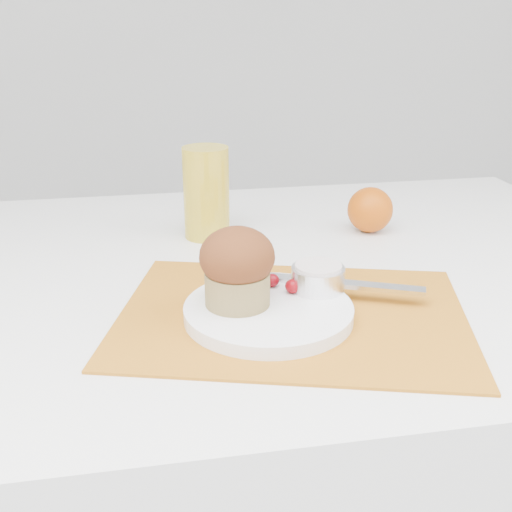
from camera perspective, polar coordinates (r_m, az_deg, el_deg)
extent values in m
cube|color=white|center=(1.10, -0.31, -19.21)|extent=(1.20, 0.80, 0.75)
cube|color=#BA6D19|center=(0.76, 3.25, -5.27)|extent=(0.47, 0.40, 0.00)
cylinder|color=white|center=(0.75, 1.12, -4.95)|extent=(0.21, 0.21, 0.02)
cylinder|color=white|center=(0.78, 5.53, -1.98)|extent=(0.08, 0.08, 0.03)
cylinder|color=silver|center=(0.78, 5.56, -1.01)|extent=(0.06, 0.06, 0.01)
ellipsoid|color=#520208|center=(0.79, 1.44, -2.17)|extent=(0.02, 0.02, 0.02)
ellipsoid|color=#5D0207|center=(0.77, 3.30, -2.69)|extent=(0.02, 0.02, 0.02)
cube|color=silver|center=(0.80, 6.89, -2.40)|extent=(0.21, 0.11, 0.01)
sphere|color=#BE4E06|center=(1.05, 10.11, 4.07)|extent=(0.07, 0.07, 0.07)
cylinder|color=gold|center=(1.00, -4.44, 5.62)|extent=(0.09, 0.09, 0.14)
cylinder|color=olive|center=(0.74, -1.66, -2.86)|extent=(0.08, 0.08, 0.04)
ellipsoid|color=#3A180A|center=(0.73, -1.69, -0.04)|extent=(0.09, 0.09, 0.07)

